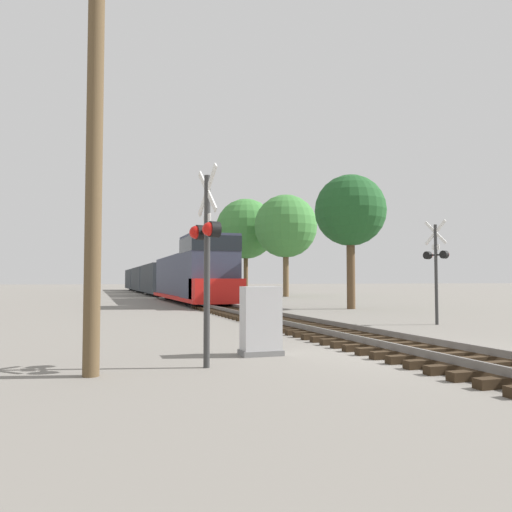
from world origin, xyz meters
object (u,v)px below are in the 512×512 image
object	(u,v)px
freight_train	(157,279)
crossing_signal_near	(206,244)
crossing_signal_far	(436,261)
tree_mid_background	(286,226)
relay_cabinet	(261,321)
utility_pole	(95,104)
tree_far_right	(350,211)
tree_deep_background	(246,229)

from	to	relation	value
freight_train	crossing_signal_near	world-z (taller)	freight_train
crossing_signal_far	tree_mid_background	size ratio (longest dim) A/B	0.38
relay_cabinet	crossing_signal_near	bearing A→B (deg)	-142.56
relay_cabinet	utility_pole	world-z (taller)	utility_pole
crossing_signal_near	tree_far_right	xyz separation A→B (m)	(12.14, 16.26, 3.31)
freight_train	utility_pole	bearing A→B (deg)	-98.27
crossing_signal_near	tree_mid_background	xyz separation A→B (m)	(16.44, 37.22, 4.72)
utility_pole	tree_deep_background	xyz separation A→B (m)	(16.20, 43.67, 2.57)
crossing_signal_far	utility_pole	bearing A→B (deg)	99.46
freight_train	tree_deep_background	xyz separation A→B (m)	(9.34, -3.53, 5.52)
tree_far_right	freight_train	bearing A→B (deg)	103.43
tree_far_right	crossing_signal_near	bearing A→B (deg)	-126.75
crossing_signal_near	crossing_signal_far	world-z (taller)	crossing_signal_far
crossing_signal_near	tree_deep_background	xyz separation A→B (m)	(14.15, 43.46, 4.99)
freight_train	tree_deep_background	world-z (taller)	tree_deep_background
crossing_signal_far	tree_deep_background	xyz separation A→B (m)	(3.95, 37.19, 4.98)
tree_deep_background	utility_pole	bearing A→B (deg)	-110.36
crossing_signal_near	utility_pole	world-z (taller)	utility_pole
crossing_signal_far	tree_mid_background	world-z (taller)	tree_mid_background
crossing_signal_far	utility_pole	distance (m)	14.07
freight_train	relay_cabinet	world-z (taller)	freight_train
tree_deep_background	crossing_signal_far	bearing A→B (deg)	-96.06
freight_train	tree_far_right	distance (m)	31.82
crossing_signal_far	relay_cabinet	size ratio (longest dim) A/B	2.57
relay_cabinet	tree_mid_background	bearing A→B (deg)	67.50
relay_cabinet	tree_deep_background	size ratio (longest dim) A/B	0.14
relay_cabinet	tree_deep_background	world-z (taller)	tree_deep_background
tree_far_right	crossing_signal_far	bearing A→B (deg)	-100.99
freight_train	crossing_signal_far	world-z (taller)	freight_train
crossing_signal_near	utility_pole	bearing A→B (deg)	-93.20
freight_train	tree_mid_background	world-z (taller)	tree_mid_background
crossing_signal_far	tree_deep_background	bearing A→B (deg)	-24.46
relay_cabinet	tree_mid_background	world-z (taller)	tree_mid_background
crossing_signal_near	tree_far_right	world-z (taller)	tree_far_right
utility_pole	tree_mid_background	size ratio (longest dim) A/B	0.90
crossing_signal_near	tree_mid_background	size ratio (longest dim) A/B	0.37
crossing_signal_near	utility_pole	xyz separation A→B (m)	(-2.06, -0.21, 2.43)
utility_pole	tree_deep_background	distance (m)	46.65
crossing_signal_far	tree_far_right	world-z (taller)	tree_far_right
crossing_signal_near	tree_far_right	bearing A→B (deg)	134.18
crossing_signal_far	utility_pole	size ratio (longest dim) A/B	0.42
utility_pole	crossing_signal_far	bearing A→B (deg)	27.86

